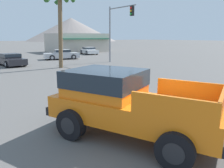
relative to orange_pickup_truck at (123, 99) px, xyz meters
name	(u,v)px	position (x,y,z in m)	size (l,w,h in m)	color
ground_plane	(137,128)	(0.60, 0.05, -1.05)	(320.00, 320.00, 0.00)	#5B5956
orange_pickup_truck	(123,99)	(0.00, 0.00, 0.00)	(3.63, 5.18, 1.84)	orange
parked_car_white	(89,51)	(14.56, 26.33, -0.47)	(2.49, 4.27, 1.13)	white
parked_car_silver	(62,54)	(7.64, 21.39, -0.44)	(4.53, 2.72, 1.21)	#B7BABF
parked_car_dark	(11,60)	(1.04, 18.46, -0.46)	(2.13, 4.19, 1.17)	#232328
traffic_light_main	(119,23)	(10.64, 13.68, 3.09)	(0.38, 4.13, 5.91)	slate
palm_tree_tall	(59,7)	(4.38, 14.02, 4.21)	(2.84, 2.76, 6.94)	brown
storefront_building	(77,43)	(16.01, 33.02, 0.63)	(10.20, 7.80, 3.36)	#BCB2A3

